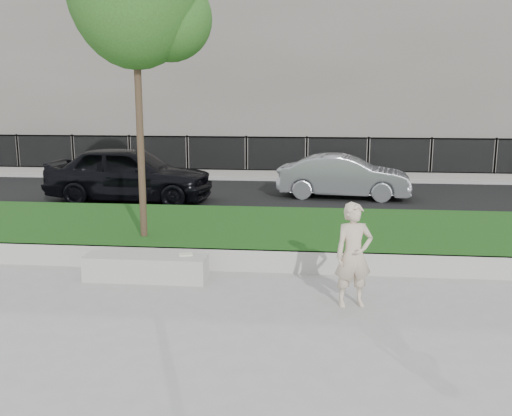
# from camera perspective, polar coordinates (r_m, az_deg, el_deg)

# --- Properties ---
(ground) EXTENTS (90.00, 90.00, 0.00)m
(ground) POSITION_cam_1_polar(r_m,az_deg,el_deg) (9.43, -6.11, -8.10)
(ground) COLOR gray
(ground) RESTS_ON ground
(grass_bank) EXTENTS (34.00, 4.00, 0.40)m
(grass_bank) POSITION_cam_1_polar(r_m,az_deg,el_deg) (12.20, -3.22, -2.55)
(grass_bank) COLOR black
(grass_bank) RESTS_ON ground
(grass_kerb) EXTENTS (34.00, 0.08, 0.40)m
(grass_kerb) POSITION_cam_1_polar(r_m,az_deg,el_deg) (10.34, -4.94, -5.15)
(grass_kerb) COLOR #ACA9A1
(grass_kerb) RESTS_ON ground
(street) EXTENTS (34.00, 7.00, 0.04)m
(street) POSITION_cam_1_polar(r_m,az_deg,el_deg) (17.57, -0.38, 1.19)
(street) COLOR black
(street) RESTS_ON ground
(far_pavement) EXTENTS (34.00, 3.00, 0.12)m
(far_pavement) POSITION_cam_1_polar(r_m,az_deg,el_deg) (21.99, 0.90, 3.37)
(far_pavement) COLOR gray
(far_pavement) RESTS_ON ground
(iron_fence) EXTENTS (32.00, 0.30, 1.50)m
(iron_fence) POSITION_cam_1_polar(r_m,az_deg,el_deg) (20.94, 0.67, 4.29)
(iron_fence) COLOR slate
(iron_fence) RESTS_ON far_pavement
(building_facade) EXTENTS (34.00, 10.00, 10.00)m
(building_facade) POSITION_cam_1_polar(r_m,az_deg,el_deg) (28.81, 2.20, 15.11)
(building_facade) COLOR #68625B
(building_facade) RESTS_ON ground
(stone_bench) EXTENTS (2.09, 0.52, 0.43)m
(stone_bench) POSITION_cam_1_polar(r_m,az_deg,el_deg) (9.96, -10.95, -5.89)
(stone_bench) COLOR #ACA9A1
(stone_bench) RESTS_ON ground
(man) EXTENTS (0.66, 0.52, 1.58)m
(man) POSITION_cam_1_polar(r_m,az_deg,el_deg) (8.59, 9.73, -4.66)
(man) COLOR beige
(man) RESTS_ON ground
(book) EXTENTS (0.27, 0.23, 0.03)m
(book) POSITION_cam_1_polar(r_m,az_deg,el_deg) (9.82, -7.06, -4.63)
(book) COLOR beige
(book) RESTS_ON stone_bench
(car_dark) EXTENTS (4.86, 2.14, 1.63)m
(car_dark) POSITION_cam_1_polar(r_m,az_deg,el_deg) (16.91, -12.53, 3.38)
(car_dark) COLOR black
(car_dark) RESTS_ON street
(car_silver) EXTENTS (4.03, 1.75, 1.29)m
(car_silver) POSITION_cam_1_polar(r_m,az_deg,el_deg) (17.33, 8.79, 3.14)
(car_silver) COLOR gray
(car_silver) RESTS_ON street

